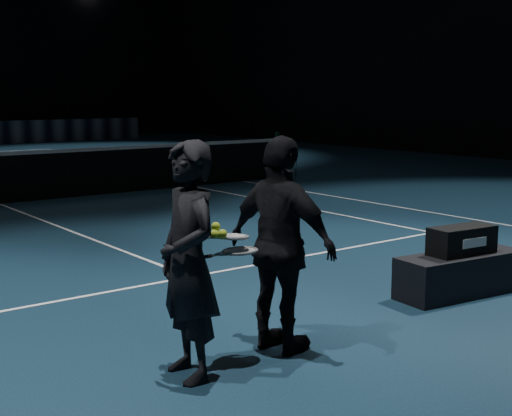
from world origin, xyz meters
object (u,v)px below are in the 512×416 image
Objects in this scene: racket_bag at (462,240)px; racket_lower at (240,251)px; tennis_balls at (218,232)px; player_a at (188,261)px; player_bench at (460,274)px; racket_upper at (231,237)px; player_b at (282,245)px.

racket_bag is 1.02× the size of racket_lower.
tennis_balls reaches higher than racket_bag.
player_a reaches higher than racket_lower.
player_bench is at bearing 1.53° from racket_lower.
player_a is 2.48× the size of racket_upper.
racket_lower reaches higher than racket_bag.
player_a is at bearing -171.04° from racket_bag.
player_b is 0.47m from racket_upper.
player_a is at bearing -177.81° from tennis_balls.
player_b reaches higher than racket_upper.
tennis_balls is at bearing 78.06° from player_b.
player_a is 0.45m from racket_lower.
tennis_balls reaches higher than player_bench.
player_a reaches higher than racket_upper.
player_b is at bearing -0.00° from racket_lower.
player_b is at bearing -9.08° from racket_upper.
tennis_balls is (0.25, 0.01, 0.18)m from player_a.
racket_lower is at bearing 78.54° from player_b.
racket_lower is at bearing -170.83° from racket_bag.
racket_lower is (-2.81, -0.13, 0.65)m from player_bench.
racket_lower is at bearing -170.83° from player_bench.
racket_bag is 2.43m from player_b.
racket_lower is at bearing -42.66° from racket_upper.
racket_upper is at bearing -171.65° from racket_bag.
player_a is 1.00× the size of player_b.
player_bench is 2.96m from racket_upper.
tennis_balls is (-0.20, 0.00, 0.17)m from racket_lower.
player_a is 2.48× the size of racket_lower.
racket_bag is 1.02× the size of racket_upper.
player_a is at bearing 78.54° from player_b.
player_a is (-3.26, -0.14, 0.63)m from player_bench.
player_b is 2.48× the size of racket_lower.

